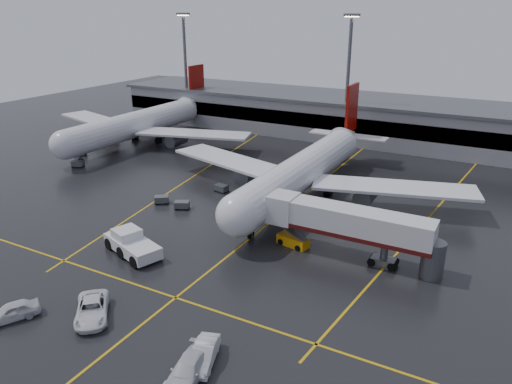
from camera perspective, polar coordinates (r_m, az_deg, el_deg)
The scene contains 22 objects.
ground at distance 65.40m, azimuth 2.38°, elevation -3.03°, with size 220.00×220.00×0.00m, color black.
apron_line_centre at distance 65.40m, azimuth 2.38°, elevation -3.02°, with size 0.25×90.00×0.02m, color gold.
apron_line_stop at distance 48.91m, azimuth -9.40°, elevation -12.13°, with size 60.00×0.25×0.02m, color gold.
apron_line_left at distance 83.08m, azimuth -6.96°, elevation 2.09°, with size 0.25×70.00×0.02m, color gold.
apron_line_right at distance 69.52m, azimuth 19.61°, elevation -2.80°, with size 0.25×70.00×0.02m, color gold.
terminal at distance 107.36m, azimuth 13.97°, elevation 8.28°, with size 122.00×19.00×8.60m.
light_mast_left at distance 119.99m, azimuth -8.28°, elevation 14.83°, with size 3.00×1.20×25.45m.
light_mast_mid at distance 101.48m, azimuth 10.76°, elevation 13.65°, with size 3.00×1.20×25.45m.
main_airliner at distance 72.19m, azimuth 5.85°, elevation 2.77°, with size 48.80×45.60×14.10m.
second_airliner at distance 104.16m, azimuth -13.33°, elevation 7.90°, with size 48.80×45.60×14.10m.
jet_bridge at distance 54.72m, azimuth 10.84°, elevation -3.83°, with size 19.90×3.40×6.05m.
pushback_tractor at distance 57.54m, azimuth -14.38°, elevation -5.95°, with size 8.49×5.59×2.82m.
belt_loader at distance 57.90m, azimuth 4.38°, elevation -5.72°, with size 4.08×2.47×2.42m.
service_van_a at distance 47.57m, azimuth -18.67°, elevation -12.90°, with size 2.75×5.97×1.66m, color white.
service_van_b at distance 39.33m, azimuth -8.01°, elevation -19.95°, with size 2.25×5.53×1.60m, color silver.
service_van_c at distance 40.58m, azimuth -6.11°, elevation -18.39°, with size 1.66×4.77×1.57m, color silver.
service_van_d at distance 50.07m, azimuth -26.72°, elevation -12.39°, with size 1.90×4.73×1.61m, color silver.
baggage_cart_a at distance 68.79m, azimuth -8.68°, elevation -1.47°, with size 2.37×2.05×1.12m.
baggage_cart_b at distance 71.21m, azimuth -11.00°, elevation -0.84°, with size 2.38×2.22×1.12m.
baggage_cart_c at distance 74.52m, azimuth -4.09°, elevation 0.49°, with size 2.19×1.62×1.12m.
baggage_cart_d at distance 98.92m, azimuth -19.91°, elevation 4.40°, with size 2.32×1.89×1.12m.
baggage_cart_e at distance 91.81m, azimuth -20.16°, elevation 3.16°, with size 2.34×1.94×1.12m.
Camera 1 is at (26.24, -53.83, 26.29)m, focal length 34.12 mm.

